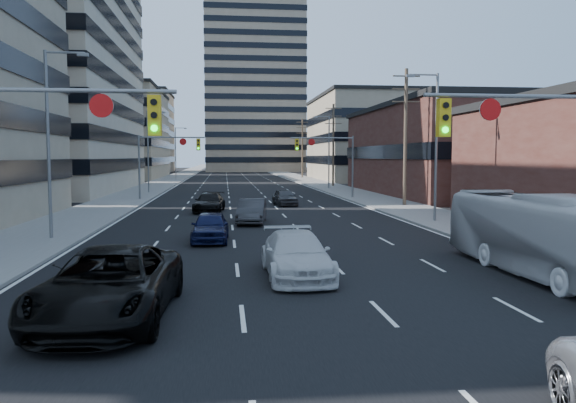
% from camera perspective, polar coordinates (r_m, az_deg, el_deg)
% --- Properties ---
extents(road_surface, '(18.00, 300.00, 0.02)m').
position_cam_1_polar(road_surface, '(137.83, -5.55, 2.89)').
color(road_surface, black).
rests_on(road_surface, ground).
extents(sidewalk_left, '(5.00, 300.00, 0.15)m').
position_cam_1_polar(sidewalk_left, '(138.12, -10.33, 2.87)').
color(sidewalk_left, slate).
rests_on(sidewalk_left, ground).
extents(sidewalk_right, '(5.00, 300.00, 0.15)m').
position_cam_1_polar(sidewalk_right, '(138.49, -0.78, 2.95)').
color(sidewalk_right, slate).
rests_on(sidewalk_right, ground).
extents(office_left_mid, '(26.00, 34.00, 28.00)m').
position_cam_1_polar(office_left_mid, '(72.83, -26.91, 11.96)').
color(office_left_mid, '#ADA089').
rests_on(office_left_mid, ground).
extents(office_left_far, '(20.00, 30.00, 16.00)m').
position_cam_1_polar(office_left_far, '(110.01, -18.00, 6.43)').
color(office_left_far, gray).
rests_on(office_left_far, ground).
extents(storefront_right_mid, '(20.00, 30.00, 9.00)m').
position_cam_1_polar(storefront_right_mid, '(63.43, 18.02, 4.78)').
color(storefront_right_mid, '#472119').
rests_on(storefront_right_mid, ground).
extents(office_right_far, '(22.00, 28.00, 14.00)m').
position_cam_1_polar(office_right_far, '(99.59, 9.46, 6.23)').
color(office_right_far, gray).
rests_on(office_right_far, ground).
extents(apartment_tower, '(26.00, 26.00, 58.00)m').
position_cam_1_polar(apartment_tower, '(159.93, -3.54, 13.56)').
color(apartment_tower, gray).
rests_on(apartment_tower, ground).
extents(bg_block_left, '(24.00, 24.00, 20.00)m').
position_cam_1_polar(bg_block_left, '(150.11, -16.46, 6.68)').
color(bg_block_left, '#ADA089').
rests_on(bg_block_left, ground).
extents(bg_block_right, '(22.00, 22.00, 12.00)m').
position_cam_1_polar(bg_block_right, '(141.95, 7.52, 5.34)').
color(bg_block_right, gray).
rests_on(bg_block_right, ground).
extents(signal_near_left, '(6.59, 0.33, 6.00)m').
position_cam_1_polar(signal_near_left, '(16.60, -24.96, 5.17)').
color(signal_near_left, slate).
rests_on(signal_near_left, ground).
extents(signal_near_right, '(6.59, 0.33, 6.00)m').
position_cam_1_polar(signal_near_right, '(18.49, 25.19, 5.06)').
color(signal_near_right, slate).
rests_on(signal_near_right, ground).
extents(signal_far_left, '(6.09, 0.33, 6.00)m').
position_cam_1_polar(signal_far_left, '(53.03, -12.42, 4.77)').
color(signal_far_left, slate).
rests_on(signal_far_left, ground).
extents(signal_far_right, '(6.09, 0.33, 6.00)m').
position_cam_1_polar(signal_far_right, '(53.67, 4.18, 4.86)').
color(signal_far_right, slate).
rests_on(signal_far_right, ground).
extents(utility_pole_block, '(2.20, 0.28, 11.00)m').
position_cam_1_polar(utility_pole_block, '(46.10, 11.85, 6.66)').
color(utility_pole_block, '#4C3D2D').
rests_on(utility_pole_block, ground).
extents(utility_pole_midblock, '(2.20, 0.28, 11.00)m').
position_cam_1_polar(utility_pole_midblock, '(75.17, 4.62, 5.90)').
color(utility_pole_midblock, '#4C3D2D').
rests_on(utility_pole_midblock, ground).
extents(utility_pole_distant, '(2.20, 0.28, 11.00)m').
position_cam_1_polar(utility_pole_distant, '(104.77, 1.46, 5.54)').
color(utility_pole_distant, '#4C3D2D').
rests_on(utility_pole_distant, ground).
extents(streetlight_left_near, '(2.03, 0.22, 9.00)m').
position_cam_1_polar(streetlight_left_near, '(28.94, -22.90, 6.25)').
color(streetlight_left_near, slate).
rests_on(streetlight_left_near, ground).
extents(streetlight_left_mid, '(2.03, 0.22, 9.00)m').
position_cam_1_polar(streetlight_left_mid, '(63.29, -13.90, 5.38)').
color(streetlight_left_mid, slate).
rests_on(streetlight_left_mid, ground).
extents(streetlight_left_far, '(2.03, 0.22, 9.00)m').
position_cam_1_polar(streetlight_left_far, '(98.10, -11.26, 5.09)').
color(streetlight_left_far, slate).
rests_on(streetlight_left_far, ground).
extents(streetlight_right_near, '(2.03, 0.22, 9.00)m').
position_cam_1_polar(streetlight_right_near, '(35.09, 14.59, 6.10)').
color(streetlight_right_near, slate).
rests_on(streetlight_right_near, ground).
extents(streetlight_right_far, '(2.03, 0.22, 9.00)m').
position_cam_1_polar(streetlight_right_far, '(68.92, 4.05, 5.42)').
color(streetlight_right_far, slate).
rests_on(streetlight_right_far, ground).
extents(black_pickup, '(3.26, 6.48, 1.76)m').
position_cam_1_polar(black_pickup, '(14.66, -17.66, -8.05)').
color(black_pickup, black).
rests_on(black_pickup, ground).
extents(white_van, '(2.16, 5.17, 1.49)m').
position_cam_1_polar(white_van, '(18.86, 0.85, -5.45)').
color(white_van, silver).
rests_on(white_van, ground).
extents(transit_bus, '(2.44, 10.04, 2.79)m').
position_cam_1_polar(transit_bus, '(20.66, 24.58, -3.17)').
color(transit_bus, silver).
rests_on(transit_bus, ground).
extents(sedan_blue, '(1.80, 4.23, 1.43)m').
position_cam_1_polar(sedan_blue, '(26.87, -7.90, -2.55)').
color(sedan_blue, '#0D1235').
rests_on(sedan_blue, ground).
extents(sedan_grey_center, '(2.10, 4.66, 1.48)m').
position_cam_1_polar(sedan_grey_center, '(33.95, -3.70, -0.99)').
color(sedan_grey_center, '#313133').
rests_on(sedan_grey_center, ground).
extents(sedan_black_far, '(2.47, 5.00, 1.40)m').
position_cam_1_polar(sedan_black_far, '(41.14, -7.98, -0.11)').
color(sedan_black_far, black).
rests_on(sedan_black_far, ground).
extents(sedan_grey_right, '(2.03, 4.16, 1.37)m').
position_cam_1_polar(sedan_grey_right, '(46.30, -0.33, 0.44)').
color(sedan_grey_right, '#3A3A3D').
rests_on(sedan_grey_right, ground).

